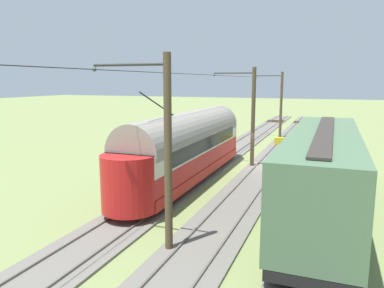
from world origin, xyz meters
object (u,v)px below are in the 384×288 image
catenary_pole_mid_far (166,151)px  track_end_bumper (284,142)px  switch_stand (344,142)px  vintage_streetcar (187,145)px  boxcar_adjacent (323,171)px  catenary_pole_mid_near (252,115)px  catenary_pole_foreground (280,104)px

catenary_pole_mid_far → track_end_bumper: catenary_pole_mid_far is taller
switch_stand → track_end_bumper: size_ratio=0.69×
vintage_streetcar → boxcar_adjacent: vintage_streetcar is taller
catenary_pole_mid_near → switch_stand: bearing=-123.3°
catenary_pole_foreground → catenary_pole_mid_near: 14.54m
vintage_streetcar → catenary_pole_mid_near: (-2.85, -5.29, 1.49)m
vintage_streetcar → catenary_pole_foreground: 20.09m
catenary_pole_mid_far → boxcar_adjacent: bearing=-132.2°
vintage_streetcar → catenary_pole_mid_far: bearing=107.1°
catenary_pole_foreground → catenary_pole_mid_far: (0.00, 29.08, 0.00)m
catenary_pole_mid_near → switch_stand: size_ratio=5.78×
boxcar_adjacent → catenary_pole_foreground: bearing=-77.6°
vintage_streetcar → catenary_pole_foreground: (-2.85, -19.83, 1.49)m
catenary_pole_mid_far → switch_stand: (-6.48, -24.39, -3.05)m
catenary_pole_mid_far → catenary_pole_mid_near: bearing=-90.0°
boxcar_adjacent → catenary_pole_mid_near: 10.36m
boxcar_adjacent → switch_stand: bearing=-94.1°
vintage_streetcar → catenary_pole_mid_far: 9.79m
vintage_streetcar → track_end_bumper: 15.78m
track_end_bumper → catenary_pole_mid_near: bearing=83.3°
catenary_pole_foreground → boxcar_adjacent: bearing=102.4°
vintage_streetcar → boxcar_adjacent: bearing=156.1°
catenary_pole_mid_far → switch_stand: size_ratio=5.78×
catenary_pole_foreground → catenary_pole_mid_near: size_ratio=1.00×
boxcar_adjacent → switch_stand: (-1.33, -18.69, -1.46)m
catenary_pole_mid_near → catenary_pole_mid_far: same height
track_end_bumper → vintage_streetcar: bearing=75.2°
vintage_streetcar → boxcar_adjacent: size_ratio=1.14×
vintage_streetcar → catenary_pole_foreground: bearing=-98.2°
switch_stand → track_end_bumper: (5.33, -0.01, -0.30)m
catenary_pole_mid_near → catenary_pole_mid_far: bearing=90.0°
catenary_pole_foreground → catenary_pole_mid_far: bearing=90.0°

